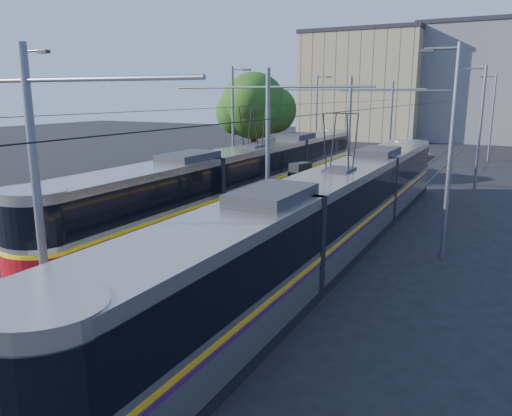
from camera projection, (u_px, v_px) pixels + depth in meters
The scene contains 13 objects.
ground at pixel (156, 296), 15.69m from camera, with size 160.00×160.00×0.00m, color black.
platform at pixel (332, 196), 30.39m from camera, with size 4.00×50.00×0.30m, color gray.
tactile_strip_left at pixel (310, 191), 31.00m from camera, with size 0.70×50.00×0.01m, color gray.
tactile_strip_right at pixel (355, 196), 29.70m from camera, with size 0.70×50.00×0.01m, color gray.
rails at pixel (332, 198), 30.42m from camera, with size 8.71×70.00×0.03m.
tram_left at pixel (253, 175), 28.58m from camera, with size 2.43×31.61×5.50m.
tram_right at pixel (338, 207), 19.71m from camera, with size 2.43×30.23×5.50m.
catenary at pixel (318, 126), 26.95m from camera, with size 9.20×70.00×7.00m.
street_lamps at pixel (354, 126), 32.95m from camera, with size 15.18×38.22×8.00m.
shelter at pixel (300, 186), 25.51m from camera, with size 1.00×1.29×2.51m.
tree at pixel (259, 107), 36.62m from camera, with size 5.37×4.97×7.81m.
building_left at pixel (365, 86), 70.49m from camera, with size 16.32×12.24×14.74m.
building_centre at pixel (491, 83), 66.74m from camera, with size 18.36×14.28×15.36m.
Camera 1 is at (9.54, -11.60, 6.21)m, focal length 35.00 mm.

